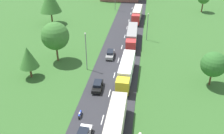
{
  "coord_description": "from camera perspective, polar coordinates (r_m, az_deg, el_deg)",
  "views": [
    {
      "loc": [
        6.18,
        -12.79,
        27.87
      ],
      "look_at": [
        -0.3,
        31.28,
        2.73
      ],
      "focal_mm": 40.81,
      "sensor_mm": 36.0,
      "label": 1
    }
  ],
  "objects": [
    {
      "name": "road",
      "position": [
        46.95,
        -0.84,
        -6.94
      ],
      "size": [
        10.0,
        140.0,
        0.06
      ],
      "primitive_type": "cube",
      "color": "#2B2B30",
      "rests_on": "ground"
    },
    {
      "name": "lane_marking_centre",
      "position": [
        44.77,
        -1.41,
        -8.97
      ],
      "size": [
        0.16,
        122.53,
        0.01
      ],
      "color": "white",
      "rests_on": "road"
    },
    {
      "name": "truck_lead",
      "position": [
        37.6,
        0.44,
        -13.71
      ],
      "size": [
        2.52,
        14.51,
        3.59
      ],
      "color": "blue",
      "rests_on": "road"
    },
    {
      "name": "truck_second",
      "position": [
        51.51,
        3.2,
        -0.64
      ],
      "size": [
        2.75,
        13.2,
        3.52
      ],
      "color": "yellow",
      "rests_on": "road"
    },
    {
      "name": "truck_third",
      "position": [
        67.55,
        4.48,
        6.96
      ],
      "size": [
        2.85,
        13.58,
        3.62
      ],
      "color": "red",
      "rests_on": "road"
    },
    {
      "name": "truck_fourth",
      "position": [
        85.45,
        5.64,
        11.79
      ],
      "size": [
        2.82,
        12.95,
        3.63
      ],
      "color": "red",
      "rests_on": "road"
    },
    {
      "name": "car_third",
      "position": [
        48.94,
        -3.26,
        -4.17
      ],
      "size": [
        1.93,
        4.38,
        1.44
      ],
      "color": "black",
      "rests_on": "road"
    },
    {
      "name": "car_fourth",
      "position": [
        60.56,
        -0.42,
        2.95
      ],
      "size": [
        1.91,
        4.55,
        1.55
      ],
      "color": "gray",
      "rests_on": "road"
    },
    {
      "name": "motorcycle_courier",
      "position": [
        42.91,
        -7.21,
        -10.4
      ],
      "size": [
        0.28,
        1.94,
        0.91
      ],
      "color": "black",
      "rests_on": "road"
    },
    {
      "name": "lamppost_second",
      "position": [
        53.88,
        -5.84,
        3.89
      ],
      "size": [
        0.36,
        0.36,
        8.57
      ],
      "color": "slate",
      "rests_on": "ground"
    },
    {
      "name": "lamppost_third",
      "position": [
        69.29,
        7.94,
        9.23
      ],
      "size": [
        0.36,
        0.36,
        7.57
      ],
      "color": "slate",
      "rests_on": "ground"
    },
    {
      "name": "tree_birch",
      "position": [
        53.55,
        -18.3,
        2.08
      ],
      "size": [
        3.97,
        3.97,
        6.79
      ],
      "color": "#513823",
      "rests_on": "ground"
    },
    {
      "name": "tree_pine",
      "position": [
        58.21,
        -12.61,
        6.8
      ],
      "size": [
        6.25,
        6.25,
        9.29
      ],
      "color": "#513823",
      "rests_on": "ground"
    },
    {
      "name": "tree_elm",
      "position": [
        82.53,
        -13.79,
        14.41
      ],
      "size": [
        6.75,
        6.75,
        11.33
      ],
      "color": "#513823",
      "rests_on": "ground"
    },
    {
      "name": "tree_lime",
      "position": [
        51.87,
        21.8,
        0.56
      ],
      "size": [
        4.85,
        4.85,
        7.08
      ],
      "color": "#513823",
      "rests_on": "ground"
    }
  ]
}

